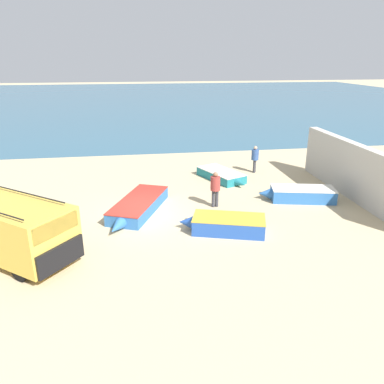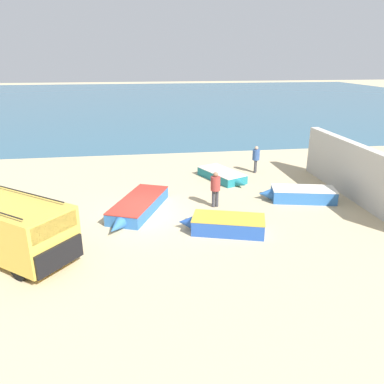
% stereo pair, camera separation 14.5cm
% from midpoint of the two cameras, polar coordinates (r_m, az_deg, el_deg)
% --- Properties ---
extents(ground_plane, '(200.00, 200.00, 0.00)m').
position_cam_midpoint_polar(ground_plane, '(17.76, -7.50, -3.79)').
color(ground_plane, tan).
extents(sea_water, '(120.00, 80.00, 0.01)m').
position_cam_midpoint_polar(sea_water, '(68.64, -8.89, 13.80)').
color(sea_water, '#33607A').
rests_on(sea_water, ground_plane).
extents(harbor_wall, '(0.50, 10.20, 2.87)m').
position_cam_midpoint_polar(harbor_wall, '(21.37, 23.32, 2.92)').
color(harbor_wall, '#BCB7AD').
rests_on(harbor_wall, ground_plane).
extents(parked_van, '(5.04, 4.59, 2.30)m').
position_cam_midpoint_polar(parked_van, '(15.19, -25.82, -5.03)').
color(parked_van, gold).
rests_on(parked_van, ground_plane).
extents(fishing_rowboat_0, '(4.02, 2.03, 0.68)m').
position_cam_midpoint_polar(fishing_rowboat_0, '(20.29, 15.87, -0.29)').
color(fishing_rowboat_0, '#2D66AD').
rests_on(fishing_rowboat_0, ground_plane).
extents(fishing_rowboat_1, '(3.83, 2.24, 0.68)m').
position_cam_midpoint_polar(fishing_rowboat_1, '(16.12, 4.85, -4.91)').
color(fishing_rowboat_1, '#234CA3').
rests_on(fishing_rowboat_1, ground_plane).
extents(fishing_rowboat_2, '(2.66, 3.93, 0.54)m').
position_cam_midpoint_polar(fishing_rowboat_2, '(22.91, 4.41, 2.55)').
color(fishing_rowboat_2, '#1E757F').
rests_on(fishing_rowboat_2, ground_plane).
extents(fishing_rowboat_3, '(3.15, 5.21, 0.61)m').
position_cam_midpoint_polar(fishing_rowboat_3, '(18.26, -8.48, -2.13)').
color(fishing_rowboat_3, '#2D66AD').
rests_on(fishing_rowboat_3, ground_plane).
extents(fisherman_0, '(0.46, 0.46, 1.74)m').
position_cam_midpoint_polar(fisherman_0, '(24.42, 9.41, 5.32)').
color(fisherman_0, '#38383D').
rests_on(fisherman_0, ground_plane).
extents(fisherman_1, '(0.48, 0.48, 1.81)m').
position_cam_midpoint_polar(fisherman_1, '(18.45, 3.35, 0.89)').
color(fisherman_1, '#38383D').
rests_on(fisherman_1, ground_plane).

